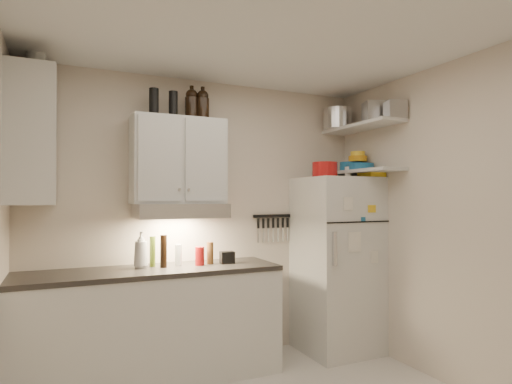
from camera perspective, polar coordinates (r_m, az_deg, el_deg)
name	(u,v)px	position (r m, az deg, el deg)	size (l,w,h in m)	color
ceiling	(280,20)	(2.88, 3.21, 21.88)	(3.20, 3.00, 0.02)	silver
back_wall	(205,219)	(4.06, -6.84, -3.63)	(3.20, 0.02, 2.60)	beige
right_wall	(463,224)	(3.70, 25.87, -3.81)	(0.02, 3.00, 2.60)	beige
base_cabinet	(152,327)	(3.77, -13.70, -17.13)	(2.10, 0.60, 0.88)	silver
countertop	(152,271)	(3.66, -13.67, -10.21)	(2.10, 0.62, 0.04)	#2C2825
upper_cabinet	(178,161)	(3.82, -10.32, 4.10)	(0.80, 0.33, 0.75)	silver
side_cabinet	(32,137)	(3.58, -27.74, 6.52)	(0.33, 0.55, 1.00)	silver
range_hood	(180,211)	(3.74, -10.09, -2.48)	(0.76, 0.46, 0.12)	silver
fridge	(337,264)	(4.35, 10.72, -9.39)	(0.70, 0.68, 1.70)	silver
shelf_hi	(361,127)	(4.37, 13.87, 8.42)	(0.30, 0.95, 0.03)	silver
shelf_lo	(362,172)	(4.33, 13.89, 2.66)	(0.30, 0.95, 0.03)	silver
knife_strip	(272,216)	(4.30, 2.18, -3.21)	(0.42, 0.02, 0.03)	black
dutch_oven	(325,170)	(4.10, 9.16, 2.97)	(0.24, 0.24, 0.14)	#A11212
book_stack	(372,174)	(4.30, 15.15, 2.38)	(0.18, 0.22, 0.07)	gold
spice_jar	(348,172)	(4.30, 12.18, 2.59)	(0.06, 0.06, 0.11)	silver
stock_pot	(338,119)	(4.57, 10.83, 9.54)	(0.30, 0.30, 0.21)	silver
tin_a	(375,113)	(4.32, 15.60, 10.14)	(0.21, 0.19, 0.21)	#AAAAAD
tin_b	(395,110)	(4.15, 18.07, 10.31)	(0.17, 0.17, 0.17)	#AAAAAD
bowl_teal	(351,167)	(4.48, 12.55, 3.31)	(0.23, 0.23, 0.09)	#1A5D8F
bowl_orange	(358,159)	(4.43, 13.41, 4.32)	(0.18, 0.18, 0.06)	orange
bowl_yellow	(358,154)	(4.43, 13.41, 4.97)	(0.14, 0.14, 0.05)	yellow
plates	(360,167)	(4.35, 13.74, 3.27)	(0.26, 0.26, 0.07)	#1A5D8F
growler_a	(192,104)	(3.93, -8.58, 11.53)	(0.12, 0.12, 0.28)	black
growler_b	(203,105)	(3.93, -7.12, 11.50)	(0.12, 0.12, 0.27)	black
thermos_a	(173,104)	(3.83, -10.98, 11.43)	(0.08, 0.08, 0.22)	black
thermos_b	(154,102)	(3.82, -13.46, 11.57)	(0.08, 0.08, 0.23)	black
side_jar	(37,62)	(3.79, -27.22, 15.20)	(0.13, 0.13, 0.18)	silver
soap_bottle	(141,248)	(3.69, -15.09, -7.17)	(0.13, 0.13, 0.34)	silver
pepper_mill	(210,253)	(3.81, -6.15, -8.10)	(0.06, 0.06, 0.19)	brown
oil_bottle	(153,251)	(3.75, -13.63, -7.71)	(0.05, 0.05, 0.26)	#536D1B
vinegar_bottle	(164,251)	(3.68, -12.22, -7.72)	(0.06, 0.06, 0.27)	black
clear_bottle	(178,255)	(3.78, -10.31, -8.23)	(0.06, 0.06, 0.18)	silver
red_jar	(200,256)	(3.75, -7.52, -8.46)	(0.08, 0.08, 0.16)	#A11212
caddy	(227,257)	(3.84, -3.87, -8.70)	(0.12, 0.09, 0.10)	black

